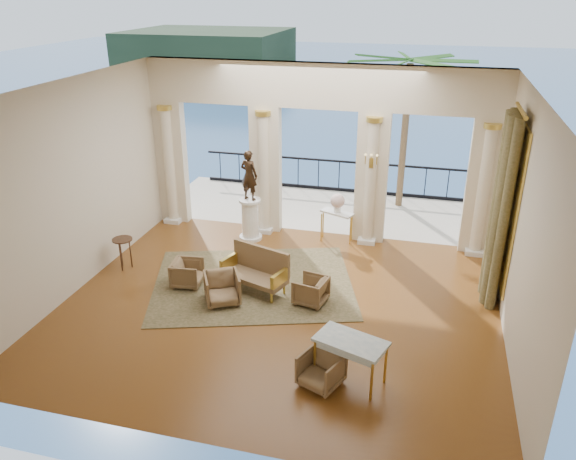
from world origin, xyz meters
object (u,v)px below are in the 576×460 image
(console_table, at_px, (337,217))
(side_table, at_px, (123,243))
(game_table, at_px, (351,344))
(armchair_c, at_px, (311,289))
(armchair_b, at_px, (321,369))
(settee, at_px, (257,269))
(statue, at_px, (249,175))
(pedestal, at_px, (250,220))
(armchair_a, at_px, (222,287))
(armchair_d, at_px, (187,272))

(console_table, distance_m, side_table, 5.38)
(game_table, bearing_deg, armchair_c, 136.23)
(armchair_b, bearing_deg, settee, 147.92)
(statue, bearing_deg, pedestal, -0.00)
(settee, distance_m, statue, 2.99)
(armchair_a, xyz_separation_m, armchair_c, (1.81, 0.45, -0.04))
(armchair_b, relative_size, armchair_d, 1.01)
(armchair_c, distance_m, game_table, 2.63)
(armchair_b, relative_size, settee, 0.42)
(armchair_c, bearing_deg, armchair_d, -79.52)
(armchair_b, distance_m, game_table, 0.65)
(pedestal, bearing_deg, armchair_b, -60.88)
(armchair_c, relative_size, pedestal, 0.59)
(armchair_a, xyz_separation_m, side_table, (-2.81, 0.90, 0.29))
(armchair_d, relative_size, game_table, 0.50)
(settee, bearing_deg, armchair_d, -152.50)
(armchair_b, xyz_separation_m, game_table, (0.44, 0.25, 0.39))
(pedestal, bearing_deg, statue, 0.00)
(console_table, bearing_deg, armchair_c, -66.43)
(armchair_d, height_order, settee, settee)
(armchair_b, distance_m, statue, 6.31)
(game_table, bearing_deg, armchair_a, 167.27)
(settee, bearing_deg, console_table, 86.01)
(game_table, bearing_deg, pedestal, 142.91)
(armchair_d, xyz_separation_m, side_table, (-1.79, 0.39, 0.33))
(armchair_d, height_order, game_table, game_table)
(armchair_d, bearing_deg, side_table, 70.71)
(console_table, height_order, side_table, console_table)
(armchair_b, relative_size, pedestal, 0.59)
(armchair_a, height_order, console_table, console_table)
(armchair_c, xyz_separation_m, armchair_d, (-2.84, 0.05, 0.00))
(pedestal, distance_m, side_table, 3.35)
(armchair_a, bearing_deg, armchair_d, 125.73)
(armchair_b, xyz_separation_m, console_table, (-0.76, 5.80, 0.35))
(armchair_d, height_order, statue, statue)
(console_table, xyz_separation_m, side_table, (-4.60, -2.80, -0.02))
(settee, bearing_deg, armchair_a, -107.21)
(armchair_c, height_order, armchair_d, armchair_d)
(armchair_c, distance_m, side_table, 4.65)
(side_table, bearing_deg, armchair_b, -29.29)
(armchair_d, bearing_deg, statue, -18.87)
(pedestal, bearing_deg, side_table, -135.17)
(game_table, height_order, statue, statue)
(armchair_c, bearing_deg, armchair_b, 27.65)
(armchair_d, relative_size, settee, 0.41)
(armchair_c, bearing_deg, settee, -91.06)
(armchair_c, relative_size, armchair_d, 0.99)
(armchair_d, height_order, console_table, console_table)
(pedestal, bearing_deg, console_table, 11.09)
(console_table, bearing_deg, pedestal, -145.71)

